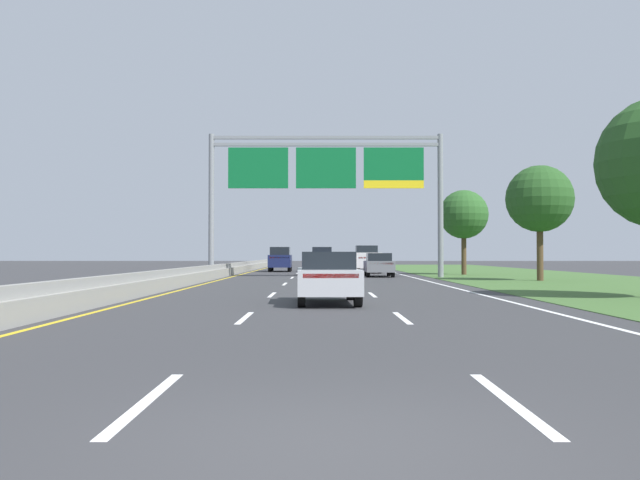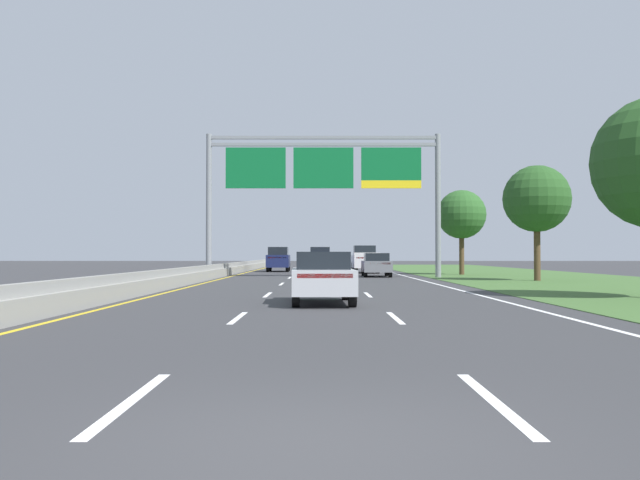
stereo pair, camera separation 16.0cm
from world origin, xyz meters
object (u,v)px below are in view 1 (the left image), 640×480
Objects in this scene: pickup_truck_white at (364,259)px; car_navy_left_lane_suv at (278,259)px; car_silver_centre_lane_sedan at (325,277)px; car_grey_right_lane_sedan at (376,264)px; roadside_tree_far at (461,215)px; roadside_tree_mid at (537,199)px; car_red_centre_lane_sedan at (317,263)px; car_blue_centre_lane_suv at (319,259)px; overhead_sign_gantry at (323,175)px.

pickup_truck_white reaches higher than car_navy_left_lane_suv.
car_grey_right_lane_sedan is at bearing -10.28° from car_silver_centre_lane_sedan.
roadside_tree_mid is at bearing -80.57° from roadside_tree_far.
roadside_tree_far reaches higher than car_navy_left_lane_suv.
car_red_centre_lane_sedan is at bearing 43.87° from car_grey_right_lane_sedan.
pickup_truck_white is 8.29m from car_navy_left_lane_suv.
car_blue_centre_lane_suv is at bearing -1.66° from car_red_centre_lane_sedan.
car_red_centre_lane_sedan is at bearing -160.36° from car_navy_left_lane_suv.
overhead_sign_gantry is 16.46m from car_blue_centre_lane_suv.
car_grey_right_lane_sedan is (3.54, 1.97, -5.76)m from overhead_sign_gantry.
overhead_sign_gantry is at bearing 119.95° from car_grey_right_lane_sedan.
car_silver_centre_lane_sedan is at bearing 179.67° from car_blue_centre_lane_suv.
overhead_sign_gantry is 8.48m from car_red_centre_lane_sedan.
roadside_tree_mid reaches higher than car_red_centre_lane_sedan.
car_navy_left_lane_suv is 1.06× the size of car_silver_centre_lane_sedan.
roadside_tree_far is (6.65, -5.53, 3.29)m from pickup_truck_white.
overhead_sign_gantry is 13.07m from pickup_truck_white.
pickup_truck_white is at bearing -139.34° from car_blue_centre_lane_suv.
car_navy_left_lane_suv is at bearing 19.88° from car_red_centre_lane_sedan.
roadside_tree_mid reaches higher than roadside_tree_far.
pickup_truck_white is at bearing 140.25° from roadside_tree_far.
car_silver_centre_lane_sedan is (0.08, -38.07, -0.28)m from car_blue_centre_lane_suv.
car_red_centre_lane_sedan is at bearing 136.74° from roadside_tree_mid.
roadside_tree_far is at bearing -133.77° from car_blue_centre_lane_suv.
car_silver_centre_lane_sedan is 30.36m from roadside_tree_far.
car_navy_left_lane_suv is (-7.37, 13.42, 0.28)m from car_grey_right_lane_sedan.
pickup_truck_white is 1.21× the size of car_silver_centre_lane_sedan.
roadside_tree_far is at bearing 30.07° from overhead_sign_gantry.
roadside_tree_far reaches higher than car_silver_centre_lane_sedan.
roadside_tree_far reaches higher than car_grey_right_lane_sedan.
car_grey_right_lane_sedan is 5.81m from car_red_centre_lane_sedan.
roadside_tree_mid is 1.05× the size of roadside_tree_far.
roadside_tree_far is (13.88, -9.57, 3.27)m from car_navy_left_lane_suv.
car_silver_centre_lane_sedan is at bearing -109.79° from roadside_tree_far.
overhead_sign_gantry is at bearing -179.62° from car_blue_centre_lane_suv.
roadside_tree_mid is (12.07, 17.15, 3.77)m from car_silver_centre_lane_sedan.
overhead_sign_gantry is at bearing -2.10° from car_silver_centre_lane_sedan.
car_red_centre_lane_sedan is 0.68× the size of roadside_tree_mid.
pickup_truck_white is (3.41, 11.35, -5.50)m from overhead_sign_gantry.
car_navy_left_lane_suv is (-3.41, 9.18, 0.28)m from car_red_centre_lane_sedan.
pickup_truck_white is 34.08m from car_silver_centre_lane_sedan.
car_blue_centre_lane_suv reaches higher than car_grey_right_lane_sedan.
roadside_tree_mid is at bearing -143.58° from car_navy_left_lane_suv.
car_silver_centre_lane_sedan is at bearing -175.19° from car_navy_left_lane_suv.
car_blue_centre_lane_suv is (-3.64, 4.17, 0.02)m from pickup_truck_white.
overhead_sign_gantry reaches higher than roadside_tree_mid.
car_blue_centre_lane_suv is 9.31m from car_red_centre_lane_sedan.
car_blue_centre_lane_suv is at bearing -1.60° from car_silver_centre_lane_sedan.
car_grey_right_lane_sedan is 8.36m from roadside_tree_far.
car_blue_centre_lane_suv is at bearing -88.63° from car_navy_left_lane_suv.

